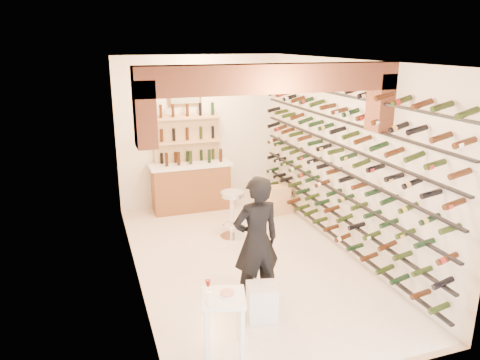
% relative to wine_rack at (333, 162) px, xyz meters
% --- Properties ---
extents(ground, '(6.00, 6.00, 0.00)m').
position_rel_wine_rack_xyz_m(ground, '(-1.53, 0.00, -1.55)').
color(ground, silver).
rests_on(ground, ground).
extents(room_shell, '(3.52, 6.02, 3.21)m').
position_rel_wine_rack_xyz_m(room_shell, '(-1.53, -0.26, 0.70)').
color(room_shell, silver).
rests_on(room_shell, ground).
extents(wine_rack, '(0.32, 5.70, 2.56)m').
position_rel_wine_rack_xyz_m(wine_rack, '(0.00, 0.00, 0.00)').
color(wine_rack, black).
rests_on(wine_rack, ground).
extents(back_counter, '(1.70, 0.62, 1.29)m').
position_rel_wine_rack_xyz_m(back_counter, '(-1.83, 2.65, -1.02)').
color(back_counter, brown).
rests_on(back_counter, ground).
extents(back_shelving, '(1.40, 0.31, 2.73)m').
position_rel_wine_rack_xyz_m(back_shelving, '(-1.83, 2.89, -0.38)').
color(back_shelving, tan).
rests_on(back_shelving, ground).
extents(tasting_table, '(0.60, 0.60, 0.86)m').
position_rel_wine_rack_xyz_m(tasting_table, '(-2.54, -2.08, -0.96)').
color(tasting_table, white).
rests_on(tasting_table, ground).
extents(white_stool, '(0.43, 0.43, 0.46)m').
position_rel_wine_rack_xyz_m(white_stool, '(-1.88, -1.61, -1.32)').
color(white_stool, white).
rests_on(white_stool, ground).
extents(person, '(0.70, 0.49, 1.82)m').
position_rel_wine_rack_xyz_m(person, '(-1.82, -1.22, -0.64)').
color(person, black).
rests_on(person, ground).
extents(chrome_barstool, '(0.45, 0.45, 0.88)m').
position_rel_wine_rack_xyz_m(chrome_barstool, '(-1.46, 0.96, -1.04)').
color(chrome_barstool, silver).
rests_on(chrome_barstool, ground).
extents(crate_lower, '(0.59, 0.46, 0.32)m').
position_rel_wine_rack_xyz_m(crate_lower, '(-0.13, 1.88, -1.39)').
color(crate_lower, '#E5B57E').
rests_on(crate_lower, ground).
extents(crate_upper, '(0.44, 0.32, 0.25)m').
position_rel_wine_rack_xyz_m(crate_upper, '(-0.13, 1.88, -1.10)').
color(crate_upper, '#E5B57E').
rests_on(crate_upper, crate_lower).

